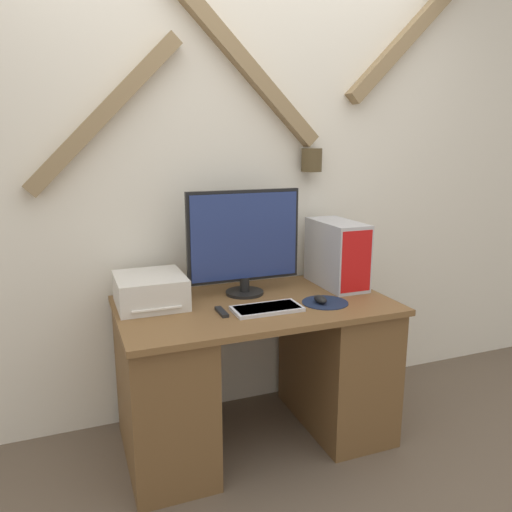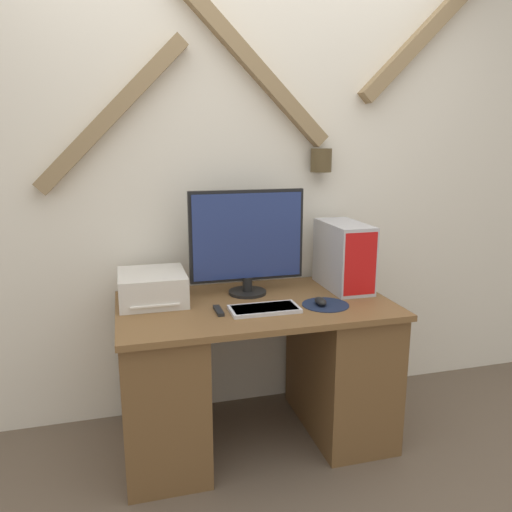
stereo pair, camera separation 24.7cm
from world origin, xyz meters
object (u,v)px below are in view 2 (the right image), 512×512
printer (152,287)px  mouse (320,301)px  computer_tower (344,256)px  keyboard (264,309)px  remote_control (219,311)px  monitor (248,240)px

printer → mouse: bearing=-19.9°
computer_tower → mouse: bearing=-132.6°
keyboard → remote_control: keyboard is taller
keyboard → mouse: mouse is taller
keyboard → computer_tower: 0.62m
keyboard → printer: printer is taller
keyboard → printer: (-0.51, 0.29, 0.07)m
mouse → monitor: bearing=135.1°
monitor → mouse: bearing=-44.9°
mouse → computer_tower: size_ratio=0.23×
computer_tower → printer: computer_tower is taller
computer_tower → remote_control: (-0.75, -0.22, -0.17)m
keyboard → remote_control: size_ratio=2.47×
keyboard → computer_tower: bearing=26.2°
remote_control → printer: bearing=139.4°
monitor → computer_tower: (0.54, -0.03, -0.11)m
monitor → printer: 0.55m
computer_tower → remote_control: size_ratio=3.03×
monitor → computer_tower: size_ratio=1.49×
mouse → computer_tower: (0.24, 0.26, 0.16)m
mouse → computer_tower: computer_tower is taller
monitor → printer: monitor is taller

